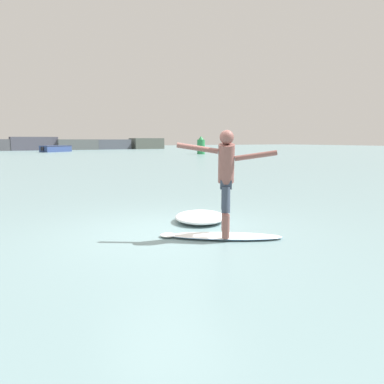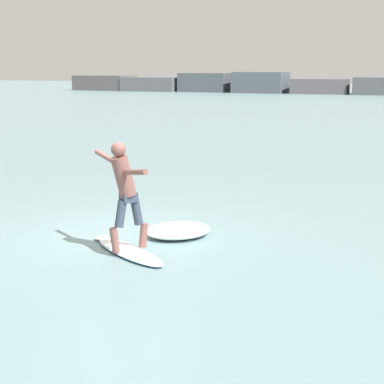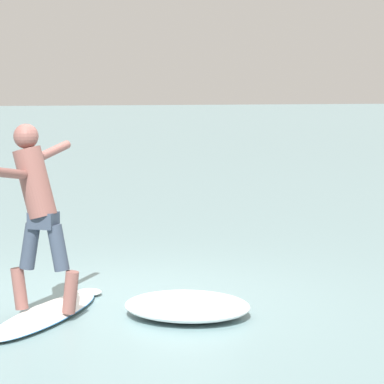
% 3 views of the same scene
% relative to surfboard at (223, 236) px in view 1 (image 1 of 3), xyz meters
% --- Properties ---
extents(ground_plane, '(200.00, 200.00, 0.00)m').
position_rel_surfboard_xyz_m(ground_plane, '(-0.65, 0.84, -0.04)').
color(ground_plane, gray).
extents(surfboard, '(2.07, 1.58, 0.21)m').
position_rel_surfboard_xyz_m(surfboard, '(0.00, 0.00, 0.00)').
color(surfboard, white).
rests_on(surfboard, ground).
extents(surfer, '(1.48, 1.03, 1.86)m').
position_rel_surfboard_xyz_m(surfer, '(-0.01, -0.08, 1.14)').
color(surfer, brown).
rests_on(surfer, surfboard).
extents(fishing_boat_near_jetty, '(5.25, 4.18, 0.92)m').
position_rel_surfboard_xyz_m(fishing_boat_near_jetty, '(6.61, 51.96, 0.45)').
color(fishing_boat_near_jetty, navy).
rests_on(fishing_boat_near_jetty, ground).
extents(channel_marker_buoy, '(0.94, 0.94, 2.21)m').
position_rel_surfboard_xyz_m(channel_marker_buoy, '(20.30, 34.04, 0.97)').
color(channel_marker_buoy, '#288447').
rests_on(channel_marker_buoy, ground).
extents(wave_foam_at_tail, '(1.60, 1.66, 0.21)m').
position_rel_surfboard_xyz_m(wave_foam_at_tail, '(0.34, 1.35, 0.07)').
color(wave_foam_at_tail, white).
rests_on(wave_foam_at_tail, ground).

